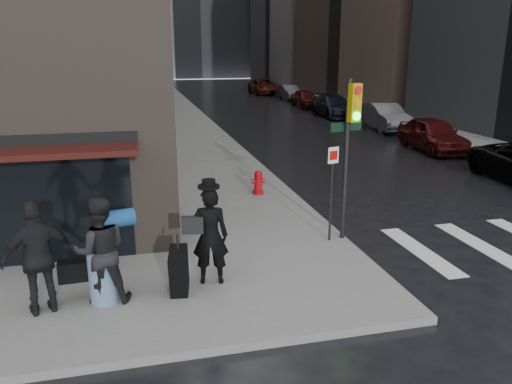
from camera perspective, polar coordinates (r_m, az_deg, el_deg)
The scene contains 14 objects.
ground at distance 10.21m, azimuth 4.04°, elevation -10.65°, with size 140.00×140.00×0.00m, color black.
sidewalk_left at distance 36.06m, azimuth -9.20°, elevation 8.68°, with size 4.00×50.00×0.15m, color slate.
sidewalk_right at distance 39.49m, azimuth 10.97°, elevation 9.22°, with size 3.00×50.00×0.15m, color slate.
man_overcoat at distance 9.60m, azimuth -6.01°, elevation -5.65°, with size 1.26×1.03×2.13m.
man_jeans at distance 9.30m, azimuth -17.39°, elevation -6.41°, with size 1.43×0.81×1.98m.
man_greycoat at distance 9.29m, azimuth -23.53°, elevation -6.90°, with size 1.29×0.83×2.03m.
traffic_light at distance 11.66m, azimuth 10.49°, elevation 6.00°, with size 0.93×0.54×3.79m.
fire_hydrant at distance 15.73m, azimuth 0.25°, elevation 0.99°, with size 0.43×0.34×0.77m.
parked_car_1 at distance 24.63m, azimuth 19.54°, elevation 6.24°, with size 1.81×4.50×1.53m, color #3D0C0C.
parked_car_2 at distance 30.32m, azimuth 14.47°, elevation 8.33°, with size 1.62×4.65×1.53m, color #4E4E53.
parked_car_3 at distance 35.61m, azimuth 8.84°, elevation 9.69°, with size 2.08×5.11×1.48m, color black.
parked_car_4 at distance 41.42m, azimuth 5.71°, elevation 10.60°, with size 1.65×4.09×1.39m, color #450E0D.
parked_car_5 at distance 47.45m, azimuth 3.84°, elevation 11.29°, with size 1.41×4.03×1.33m, color #3C3C40.
parked_car_6 at distance 53.17m, azimuth 0.99°, elevation 11.97°, with size 2.61×5.67×1.58m, color #3B110B.
Camera 1 is at (-2.84, -8.67, 4.58)m, focal length 35.00 mm.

